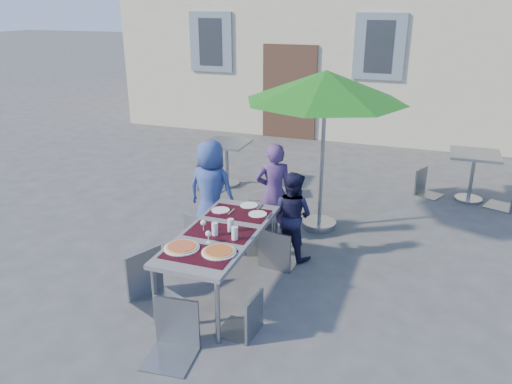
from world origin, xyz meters
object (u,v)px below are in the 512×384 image
at_px(chair_0, 201,210).
at_px(chair_3, 148,249).
at_px(bg_chair_l_0, 208,159).
at_px(child_2, 292,215).
at_px(pizza_near_right, 219,251).
at_px(bg_chair_l_1, 428,167).
at_px(chair_4, 246,291).
at_px(patio_umbrella, 326,88).
at_px(cafe_table_1, 473,167).
at_px(dining_table, 220,236).
at_px(chair_1, 261,216).
at_px(chair_5, 171,299).
at_px(child_1, 274,193).
at_px(child_0, 211,190).
at_px(pizza_near_left, 182,247).
at_px(cafe_table_0, 227,155).
at_px(bg_chair_r_0, 265,168).
at_px(chair_2, 278,225).

distance_m(chair_0, chair_3, 1.22).
bearing_deg(bg_chair_l_0, child_2, -42.50).
bearing_deg(child_2, bg_chair_l_0, -23.53).
height_order(pizza_near_right, bg_chair_l_1, bg_chair_l_1).
bearing_deg(chair_4, patio_umbrella, 87.66).
bearing_deg(chair_0, cafe_table_1, 43.01).
relative_size(dining_table, chair_1, 2.05).
distance_m(dining_table, chair_3, 0.79).
distance_m(pizza_near_right, chair_5, 0.73).
bearing_deg(child_1, child_0, -9.14).
distance_m(pizza_near_right, child_1, 1.96).
bearing_deg(pizza_near_left, bg_chair_l_1, 63.37).
bearing_deg(bg_chair_l_0, bg_chair_l_1, 15.91).
bearing_deg(chair_1, pizza_near_right, -87.33).
xyz_separation_m(dining_table, patio_umbrella, (0.65, 2.09, 1.35)).
xyz_separation_m(dining_table, child_2, (0.51, 1.10, -0.12)).
relative_size(chair_4, cafe_table_1, 1.03).
xyz_separation_m(chair_3, cafe_table_0, (-0.67, 3.73, -0.06)).
distance_m(bg_chair_r_0, cafe_table_1, 3.41).
xyz_separation_m(child_0, cafe_table_1, (3.46, 2.71, -0.11)).
height_order(pizza_near_right, chair_0, chair_0).
xyz_separation_m(chair_5, bg_chair_l_0, (-1.57, 4.14, -0.04)).
distance_m(chair_3, bg_chair_l_1, 5.21).
relative_size(chair_5, bg_chair_l_0, 1.07).
xyz_separation_m(pizza_near_right, patio_umbrella, (0.47, 2.55, 1.27)).
relative_size(chair_4, bg_chair_l_0, 0.90).
bearing_deg(chair_2, pizza_near_right, -101.21).
relative_size(chair_0, bg_chair_l_0, 1.07).
xyz_separation_m(pizza_near_left, patio_umbrella, (0.86, 2.59, 1.27)).
distance_m(pizza_near_left, child_0, 1.83).
height_order(child_0, cafe_table_1, child_0).
relative_size(patio_umbrella, bg_chair_l_1, 2.65).
bearing_deg(chair_5, dining_table, 90.23).
relative_size(chair_0, chair_4, 1.19).
distance_m(pizza_near_right, cafe_table_1, 5.14).
distance_m(dining_table, chair_2, 0.89).
relative_size(chair_2, chair_3, 0.92).
bearing_deg(child_0, cafe_table_1, -138.86).
bearing_deg(cafe_table_1, dining_table, -124.75).
distance_m(cafe_table_0, bg_chair_l_0, 0.40).
relative_size(pizza_near_left, chair_0, 0.37).
bearing_deg(pizza_near_left, chair_3, 169.21).
xyz_separation_m(chair_0, cafe_table_1, (3.40, 3.17, 0.00)).
bearing_deg(patio_umbrella, pizza_near_right, -100.35).
height_order(child_0, child_1, child_0).
distance_m(pizza_near_left, pizza_near_right, 0.40).
distance_m(chair_4, chair_5, 0.74).
xyz_separation_m(chair_4, patio_umbrella, (0.11, 2.72, 1.55)).
relative_size(pizza_near_left, child_2, 0.32).
bearing_deg(chair_1, bg_chair_l_1, 56.93).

